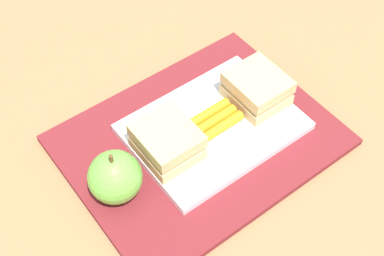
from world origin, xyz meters
TOP-DOWN VIEW (x-y plane):
  - ground_plane at (0.00, 0.00)m, footprint 2.40×2.40m
  - lunchbag_mat at (0.00, 0.00)m, footprint 0.36×0.28m
  - food_tray at (-0.03, 0.00)m, footprint 0.23×0.17m
  - sandwich_half_left at (-0.10, 0.00)m, footprint 0.07×0.08m
  - sandwich_half_right at (0.05, 0.00)m, footprint 0.07×0.08m
  - carrot_sticks_bundle at (-0.02, 0.00)m, footprint 0.08×0.04m
  - apple at (0.14, 0.01)m, footprint 0.07×0.07m

SIDE VIEW (x-z plane):
  - ground_plane at x=0.00m, z-range 0.00..0.00m
  - lunchbag_mat at x=0.00m, z-range 0.00..0.01m
  - food_tray at x=-0.03m, z-range 0.01..0.02m
  - carrot_sticks_bundle at x=-0.02m, z-range 0.02..0.04m
  - sandwich_half_left at x=-0.10m, z-range 0.02..0.07m
  - sandwich_half_right at x=0.05m, z-range 0.02..0.07m
  - apple at x=0.14m, z-range 0.00..0.08m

